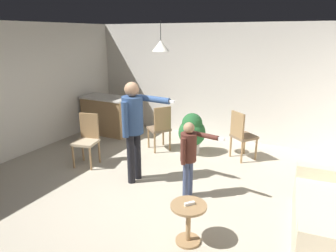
{
  "coord_description": "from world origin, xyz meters",
  "views": [
    {
      "loc": [
        2.29,
        -3.68,
        2.48
      ],
      "look_at": [
        0.11,
        0.54,
        1.0
      ],
      "focal_mm": 32.05,
      "sensor_mm": 36.0,
      "label": 1
    }
  ],
  "objects_px": {
    "person_child": "(189,152)",
    "potted_plant_corner": "(192,132)",
    "person_adult": "(134,122)",
    "side_table_by_couch": "(188,219)",
    "dining_chair_centre_back": "(87,138)",
    "dining_chair_by_counter": "(160,127)",
    "kitchen_counter": "(107,115)",
    "dining_chair_near_wall": "(241,134)",
    "spare_remote_on_table": "(190,204)"
  },
  "relations": [
    {
      "from": "kitchen_counter",
      "to": "potted_plant_corner",
      "type": "distance_m",
      "value": 2.46
    },
    {
      "from": "potted_plant_corner",
      "to": "person_child",
      "type": "bearing_deg",
      "value": -68.72
    },
    {
      "from": "person_child",
      "to": "potted_plant_corner",
      "type": "distance_m",
      "value": 1.82
    },
    {
      "from": "dining_chair_near_wall",
      "to": "dining_chair_centre_back",
      "type": "xyz_separation_m",
      "value": [
        -2.59,
        -1.6,
        0.0
      ]
    },
    {
      "from": "dining_chair_near_wall",
      "to": "potted_plant_corner",
      "type": "bearing_deg",
      "value": -132.9
    },
    {
      "from": "side_table_by_couch",
      "to": "person_child",
      "type": "distance_m",
      "value": 1.16
    },
    {
      "from": "person_child",
      "to": "potted_plant_corner",
      "type": "bearing_deg",
      "value": -150.38
    },
    {
      "from": "dining_chair_near_wall",
      "to": "spare_remote_on_table",
      "type": "height_order",
      "value": "dining_chair_near_wall"
    },
    {
      "from": "person_child",
      "to": "dining_chair_near_wall",
      "type": "xyz_separation_m",
      "value": [
        0.34,
        1.85,
        -0.21
      ]
    },
    {
      "from": "person_adult",
      "to": "dining_chair_by_counter",
      "type": "bearing_deg",
      "value": -164.83
    },
    {
      "from": "dining_chair_centre_back",
      "to": "dining_chair_by_counter",
      "type": "bearing_deg",
      "value": -138.97
    },
    {
      "from": "person_adult",
      "to": "dining_chair_near_wall",
      "type": "height_order",
      "value": "person_adult"
    },
    {
      "from": "person_adult",
      "to": "dining_chair_near_wall",
      "type": "relative_size",
      "value": 1.73
    },
    {
      "from": "dining_chair_near_wall",
      "to": "potted_plant_corner",
      "type": "distance_m",
      "value": 1.02
    },
    {
      "from": "kitchen_counter",
      "to": "person_adult",
      "type": "relative_size",
      "value": 0.73
    },
    {
      "from": "person_adult",
      "to": "potted_plant_corner",
      "type": "bearing_deg",
      "value": 170.23
    },
    {
      "from": "dining_chair_by_counter",
      "to": "spare_remote_on_table",
      "type": "relative_size",
      "value": 7.69
    },
    {
      "from": "side_table_by_couch",
      "to": "potted_plant_corner",
      "type": "xyz_separation_m",
      "value": [
        -1.08,
        2.66,
        0.16
      ]
    },
    {
      "from": "side_table_by_couch",
      "to": "person_child",
      "type": "xyz_separation_m",
      "value": [
        -0.43,
        0.98,
        0.43
      ]
    },
    {
      "from": "kitchen_counter",
      "to": "dining_chair_near_wall",
      "type": "xyz_separation_m",
      "value": [
        3.44,
        -0.1,
        0.07
      ]
    },
    {
      "from": "person_adult",
      "to": "potted_plant_corner",
      "type": "relative_size",
      "value": 1.96
    },
    {
      "from": "spare_remote_on_table",
      "to": "dining_chair_centre_back",
      "type": "bearing_deg",
      "value": 155.25
    },
    {
      "from": "kitchen_counter",
      "to": "potted_plant_corner",
      "type": "xyz_separation_m",
      "value": [
        2.44,
        -0.28,
        0.01
      ]
    },
    {
      "from": "person_adult",
      "to": "dining_chair_by_counter",
      "type": "height_order",
      "value": "person_adult"
    },
    {
      "from": "person_child",
      "to": "dining_chair_by_counter",
      "type": "xyz_separation_m",
      "value": [
        -1.33,
        1.53,
        -0.21
      ]
    },
    {
      "from": "person_adult",
      "to": "potted_plant_corner",
      "type": "xyz_separation_m",
      "value": [
        0.39,
        1.6,
        -0.59
      ]
    },
    {
      "from": "side_table_by_couch",
      "to": "dining_chair_near_wall",
      "type": "height_order",
      "value": "dining_chair_near_wall"
    },
    {
      "from": "person_child",
      "to": "dining_chair_by_counter",
      "type": "relative_size",
      "value": 1.22
    },
    {
      "from": "side_table_by_couch",
      "to": "dining_chair_centre_back",
      "type": "height_order",
      "value": "dining_chair_centre_back"
    },
    {
      "from": "side_table_by_couch",
      "to": "person_adult",
      "type": "height_order",
      "value": "person_adult"
    },
    {
      "from": "dining_chair_near_wall",
      "to": "spare_remote_on_table",
      "type": "relative_size",
      "value": 7.69
    },
    {
      "from": "dining_chair_centre_back",
      "to": "spare_remote_on_table",
      "type": "distance_m",
      "value": 2.95
    },
    {
      "from": "dining_chair_by_counter",
      "to": "dining_chair_centre_back",
      "type": "distance_m",
      "value": 1.57
    },
    {
      "from": "dining_chair_near_wall",
      "to": "side_table_by_couch",
      "type": "bearing_deg",
      "value": -51.13
    },
    {
      "from": "kitchen_counter",
      "to": "person_child",
      "type": "xyz_separation_m",
      "value": [
        3.1,
        -1.96,
        0.28
      ]
    },
    {
      "from": "person_adult",
      "to": "kitchen_counter",
      "type": "bearing_deg",
      "value": -128.39
    },
    {
      "from": "dining_chair_by_counter",
      "to": "dining_chair_near_wall",
      "type": "distance_m",
      "value": 1.71
    },
    {
      "from": "potted_plant_corner",
      "to": "person_adult",
      "type": "bearing_deg",
      "value": -103.69
    },
    {
      "from": "person_adult",
      "to": "spare_remote_on_table",
      "type": "bearing_deg",
      "value": 58.12
    },
    {
      "from": "side_table_by_couch",
      "to": "potted_plant_corner",
      "type": "relative_size",
      "value": 0.59
    },
    {
      "from": "kitchen_counter",
      "to": "person_adult",
      "type": "distance_m",
      "value": 2.84
    },
    {
      "from": "dining_chair_near_wall",
      "to": "dining_chair_by_counter",
      "type": "bearing_deg",
      "value": -131.77
    },
    {
      "from": "person_adult",
      "to": "person_child",
      "type": "distance_m",
      "value": 1.09
    },
    {
      "from": "person_child",
      "to": "potted_plant_corner",
      "type": "height_order",
      "value": "person_child"
    },
    {
      "from": "person_child",
      "to": "dining_chair_by_counter",
      "type": "height_order",
      "value": "person_child"
    },
    {
      "from": "person_adult",
      "to": "spare_remote_on_table",
      "type": "distance_m",
      "value": 1.9
    },
    {
      "from": "person_child",
      "to": "spare_remote_on_table",
      "type": "height_order",
      "value": "person_child"
    },
    {
      "from": "dining_chair_by_counter",
      "to": "dining_chair_centre_back",
      "type": "height_order",
      "value": "same"
    },
    {
      "from": "person_adult",
      "to": "spare_remote_on_table",
      "type": "height_order",
      "value": "person_adult"
    },
    {
      "from": "dining_chair_centre_back",
      "to": "potted_plant_corner",
      "type": "height_order",
      "value": "dining_chair_centre_back"
    }
  ]
}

